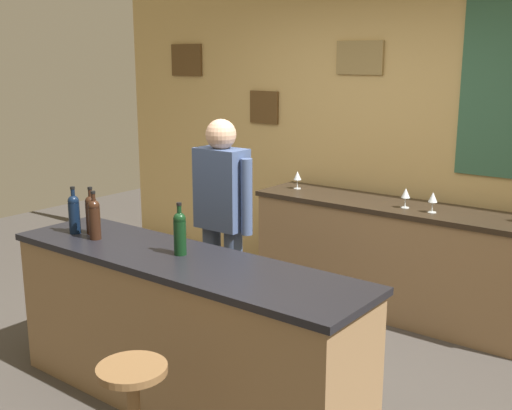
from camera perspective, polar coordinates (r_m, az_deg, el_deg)
ground_plane at (r=4.25m, az=-2.64°, el=-15.26°), size 10.00×10.00×0.00m
back_wall at (r=5.46m, az=11.41°, el=6.56°), size 6.00×0.09×2.80m
bar_counter at (r=3.78m, az=-6.71°, el=-11.32°), size 2.35×0.60×0.92m
side_counter at (r=5.17m, az=12.76°, el=-4.85°), size 2.46×0.56×0.90m
bartender at (r=4.41m, az=-3.09°, el=-1.11°), size 0.52×0.21×1.62m
bar_stool at (r=3.07m, az=-10.95°, el=-17.73°), size 0.32×0.32×0.68m
wine_bottle_a at (r=4.20m, az=-16.09°, el=-0.67°), size 0.07×0.07×0.31m
wine_bottle_b at (r=4.16m, az=-14.63°, el=-0.71°), size 0.07×0.07×0.31m
wine_bottle_c at (r=4.03m, az=-14.37°, el=-1.13°), size 0.07×0.07×0.31m
wine_bottle_d at (r=3.62m, az=-6.89°, el=-2.41°), size 0.07×0.07×0.31m
wine_glass_a at (r=5.53m, az=3.76°, el=2.60°), size 0.07×0.07×0.16m
wine_glass_b at (r=4.94m, az=13.35°, el=0.99°), size 0.07×0.07×0.16m
wine_glass_c at (r=4.84m, az=15.66°, el=0.61°), size 0.07×0.07×0.16m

